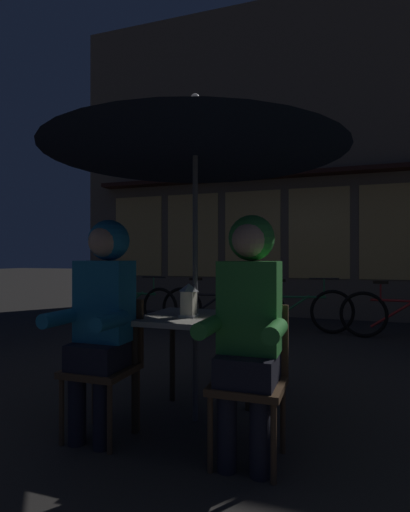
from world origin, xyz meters
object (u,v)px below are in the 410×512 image
at_px(lantern, 189,299).
at_px(bicycle_nearest, 134,305).
at_px(patio_umbrella, 195,129).
at_px(person_left_hooded, 102,305).
at_px(chair_left, 107,358).
at_px(bicycle_fourth, 403,315).
at_px(chair_right, 251,372).
at_px(person_right_hooded, 249,311).
at_px(bicycle_second, 213,307).
at_px(cafe_table, 195,330).
at_px(bicycle_third, 298,310).

xyz_separation_m(lantern, bicycle_nearest, (-2.27, 3.36, -0.51)).
relative_size(patio_umbrella, person_left_hooded, 1.65).
distance_m(chair_left, person_left_hooded, 0.36).
bearing_deg(bicycle_fourth, chair_right, -108.82).
bearing_deg(person_right_hooded, chair_left, 176.61).
relative_size(person_left_hooded, person_right_hooded, 1.00).
bearing_deg(bicycle_second, bicycle_nearest, -172.26).
height_order(patio_umbrella, bicycle_nearest, patio_umbrella).
relative_size(patio_umbrella, bicycle_nearest, 1.38).
distance_m(chair_right, bicycle_second, 4.11).
xyz_separation_m(cafe_table, bicycle_second, (-0.97, 3.47, -0.29)).
height_order(person_left_hooded, bicycle_second, person_left_hooded).
height_order(lantern, bicycle_second, lantern).
relative_size(chair_left, chair_right, 1.00).
bearing_deg(chair_right, bicycle_third, 91.88).
distance_m(bicycle_nearest, bicycle_fourth, 4.08).
distance_m(person_left_hooded, bicycle_nearest, 4.16).
height_order(patio_umbrella, lantern, patio_umbrella).
bearing_deg(person_left_hooded, lantern, 37.90).
xyz_separation_m(patio_umbrella, bicycle_nearest, (-2.29, 3.29, -1.71)).
height_order(person_right_hooded, bicycle_second, person_right_hooded).
relative_size(lantern, chair_right, 0.27).
distance_m(cafe_table, chair_right, 0.62).
bearing_deg(chair_right, person_left_hooded, -176.61).
height_order(person_right_hooded, bicycle_fourth, person_right_hooded).
relative_size(lantern, chair_left, 0.27).
xyz_separation_m(bicycle_nearest, bicycle_fourth, (4.08, 0.17, 0.00)).
distance_m(cafe_table, patio_umbrella, 1.42).
height_order(chair_left, bicycle_third, chair_left).
bearing_deg(person_right_hooded, cafe_table, 138.43).
bearing_deg(patio_umbrella, person_right_hooded, -41.57).
distance_m(bicycle_third, bicycle_fourth, 1.44).
bearing_deg(patio_umbrella, bicycle_fourth, 62.72).
distance_m(patio_umbrella, chair_left, 1.68).
bearing_deg(bicycle_third, cafe_table, -95.67).
height_order(patio_umbrella, person_left_hooded, patio_umbrella).
relative_size(cafe_table, patio_umbrella, 0.32).
relative_size(cafe_table, person_left_hooded, 0.53).
xyz_separation_m(chair_right, bicycle_fourth, (1.31, 3.83, -0.14)).
distance_m(lantern, person_left_hooded, 0.58).
relative_size(cafe_table, bicycle_second, 0.44).
xyz_separation_m(chair_right, bicycle_third, (-0.13, 3.91, -0.14)).
bearing_deg(bicycle_nearest, bicycle_fourth, 2.45).
xyz_separation_m(person_left_hooded, person_right_hooded, (0.96, 0.00, 0.00)).
xyz_separation_m(chair_left, person_right_hooded, (0.96, -0.06, 0.36)).
distance_m(patio_umbrella, person_left_hooded, 1.37).
xyz_separation_m(patio_umbrella, chair_left, (-0.48, -0.37, -1.57)).
relative_size(chair_right, bicycle_third, 0.53).
bearing_deg(cafe_table, bicycle_third, 84.33).
height_order(patio_umbrella, chair_right, patio_umbrella).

